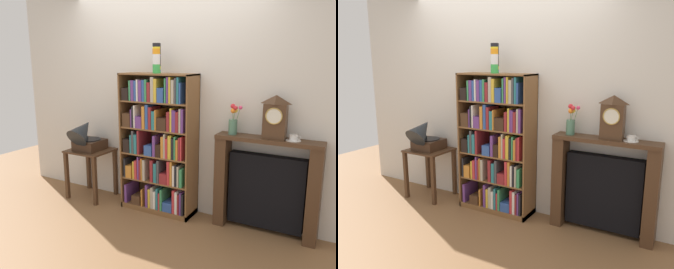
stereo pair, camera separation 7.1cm
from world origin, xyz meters
TOP-DOWN VIEW (x-y plane):
  - ground_plane at (0.00, 0.00)m, footprint 7.71×6.40m
  - wall_back at (0.13, 0.30)m, footprint 4.71×0.08m
  - bookshelf at (0.01, 0.09)m, footprint 0.88×0.32m
  - cup_stack at (-0.00, 0.08)m, footprint 0.09×0.09m
  - side_table_left at (-0.97, 0.03)m, footprint 0.53×0.47m
  - gramophone at (-0.97, -0.04)m, footprint 0.33×0.48m
  - fireplace_mantel at (1.23, 0.17)m, footprint 1.04×0.23m
  - mantel_clock at (1.28, 0.15)m, footprint 0.21×0.14m
  - flower_vase at (0.87, 0.15)m, footprint 0.12×0.11m
  - teacup_with_saucer at (1.47, 0.15)m, footprint 0.14×0.14m

SIDE VIEW (x-z plane):
  - ground_plane at x=0.00m, z-range -0.02..0.00m
  - side_table_left at x=-0.97m, z-range 0.16..0.79m
  - fireplace_mantel at x=1.23m, z-range -0.01..1.00m
  - bookshelf at x=0.01m, z-range -0.03..1.59m
  - gramophone at x=-0.97m, z-range 0.59..1.06m
  - teacup_with_saucer at x=1.47m, z-range 1.00..1.06m
  - flower_vase at x=0.87m, z-range 0.98..1.30m
  - mantel_clock at x=1.28m, z-range 1.01..1.43m
  - wall_back at x=0.13m, z-range 0.00..2.60m
  - cup_stack at x=0.00m, z-range 1.61..1.94m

